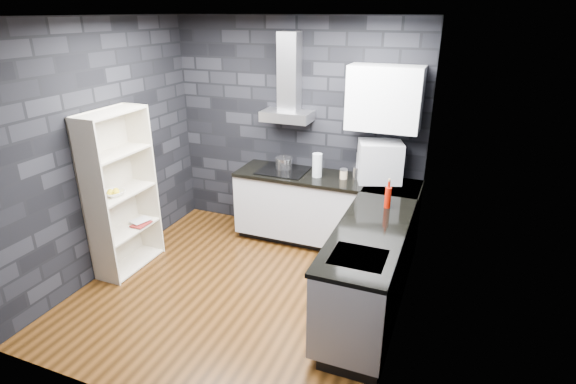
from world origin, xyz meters
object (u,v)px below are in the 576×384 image
Objects in this scene: appliance_garage at (380,162)px; red_bottle at (388,198)px; bookshelf at (121,193)px; glass_vase at (317,165)px; pot at (284,164)px; utensil_crock at (357,173)px; fruit_bowl at (114,193)px; storage_jar at (344,174)px.

red_bottle is (0.23, -0.74, -0.12)m from appliance_garage.
glass_vase is at bearing 22.64° from bookshelf.
appliance_garage is at bearing 1.63° from pot.
appliance_garage is (1.17, 0.03, 0.15)m from pot.
appliance_garage is at bearing 107.53° from red_bottle.
glass_vase reaches higher than utensil_crock.
pot is 0.94× the size of fruit_bowl.
glass_vase is 0.33m from storage_jar.
utensil_crock is at bearing 167.33° from appliance_garage.
utensil_crock is 0.08× the size of bookshelf.
storage_jar is (0.31, 0.04, -0.09)m from glass_vase.
appliance_garage is (0.39, 0.09, 0.17)m from storage_jar.
utensil_crock reaches higher than fruit_bowl.
fruit_bowl is at bearing -167.50° from appliance_garage.
glass_vase is 2.29m from fruit_bowl.
appliance_garage is (0.71, 0.13, 0.08)m from glass_vase.
utensil_crock is (0.15, 0.07, 0.02)m from storage_jar.
utensil_crock is 2.72m from fruit_bowl.
red_bottle is at bearing -32.69° from glass_vase.
glass_vase is 0.16× the size of bookshelf.
bookshelf is (-1.82, -1.28, -0.14)m from glass_vase.
red_bottle reaches higher than pot.
glass_vase reaches higher than red_bottle.
pot is 1.18m from appliance_garage.
utensil_crock is 2.67m from bookshelf.
bookshelf is 0.11m from fruit_bowl.
storage_jar is at bearing 19.28° from bookshelf.
glass_vase is 0.48m from utensil_crock.
pot reaches higher than storage_jar.
appliance_garage is (0.25, 0.03, 0.15)m from utensil_crock.
storage_jar is 2.51m from bookshelf.
pot is 0.48m from glass_vase.
red_bottle is at bearing -45.84° from storage_jar.
appliance_garage is 2.24× the size of red_bottle.
bookshelf reaches higher than pot.
storage_jar is 0.16m from utensil_crock.
bookshelf reaches higher than glass_vase.
pot is 0.97× the size of red_bottle.
red_bottle is (0.63, -0.65, 0.05)m from storage_jar.
storage_jar is 0.06× the size of bookshelf.
glass_vase is 1.12m from red_bottle.
bookshelf is at bearing -134.41° from pot.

